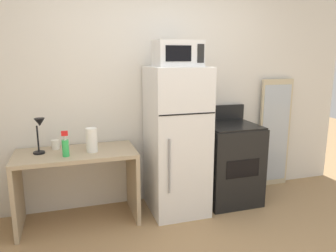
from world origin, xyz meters
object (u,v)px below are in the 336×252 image
object	(u,v)px
oven_range	(229,162)
paper_towel_roll	(92,140)
coffee_mug	(55,145)
leaning_mirror	(274,133)
spray_bottle	(65,146)
desk_lamp	(39,130)
microwave	(178,53)
refrigerator	(176,141)
desk	(77,173)

from	to	relation	value
oven_range	paper_towel_roll	bearing A→B (deg)	-178.60
coffee_mug	leaning_mirror	distance (m)	2.68
spray_bottle	coffee_mug	xyz separation A→B (m)	(-0.10, 0.29, -0.05)
spray_bottle	paper_towel_roll	world-z (taller)	spray_bottle
paper_towel_roll	leaning_mirror	size ratio (longest dim) A/B	0.17
desk_lamp	spray_bottle	world-z (taller)	desk_lamp
spray_bottle	oven_range	world-z (taller)	oven_range
spray_bottle	microwave	world-z (taller)	microwave
refrigerator	microwave	world-z (taller)	microwave
coffee_mug	leaning_mirror	world-z (taller)	leaning_mirror
desk_lamp	paper_towel_roll	world-z (taller)	desk_lamp
leaning_mirror	paper_towel_roll	bearing A→B (deg)	-172.83
refrigerator	microwave	size ratio (longest dim) A/B	3.43
desk_lamp	coffee_mug	size ratio (longest dim) A/B	3.72
desk	spray_bottle	world-z (taller)	spray_bottle
leaning_mirror	desk	bearing A→B (deg)	-174.30
desk	refrigerator	distance (m)	1.08
leaning_mirror	desk_lamp	bearing A→B (deg)	-175.59
desk_lamp	paper_towel_roll	xyz separation A→B (m)	(0.48, -0.08, -0.12)
microwave	oven_range	world-z (taller)	microwave
desk_lamp	leaning_mirror	distance (m)	2.83
coffee_mug	spray_bottle	bearing A→B (deg)	-71.00
desk	spray_bottle	xyz separation A→B (m)	(-0.09, -0.13, 0.32)
coffee_mug	microwave	distance (m)	1.55
paper_towel_roll	leaning_mirror	xyz separation A→B (m)	(2.33, 0.29, -0.17)
paper_towel_roll	oven_range	size ratio (longest dim) A/B	0.22
spray_bottle	refrigerator	bearing A→B (deg)	4.68
coffee_mug	refrigerator	xyz separation A→B (m)	(1.24, -0.20, -0.01)
desk	microwave	bearing A→B (deg)	-3.02
spray_bottle	microwave	distance (m)	1.43
refrigerator	spray_bottle	bearing A→B (deg)	-175.32
spray_bottle	refrigerator	size ratio (longest dim) A/B	0.16
desk	spray_bottle	bearing A→B (deg)	-125.85
desk_lamp	microwave	xyz separation A→B (m)	(1.37, -0.09, 0.72)
spray_bottle	coffee_mug	world-z (taller)	spray_bottle
oven_range	desk_lamp	bearing A→B (deg)	178.91
microwave	leaning_mirror	world-z (taller)	microwave
coffee_mug	paper_towel_roll	distance (m)	0.41
leaning_mirror	refrigerator	bearing A→B (deg)	-168.88
oven_range	refrigerator	bearing A→B (deg)	-177.64
spray_bottle	oven_range	distance (m)	1.85
desk_lamp	coffee_mug	xyz separation A→B (m)	(0.13, 0.13, -0.19)
paper_towel_roll	microwave	world-z (taller)	microwave
spray_bottle	coffee_mug	distance (m)	0.31
spray_bottle	leaning_mirror	bearing A→B (deg)	8.29
oven_range	microwave	bearing A→B (deg)	-175.81
desk_lamp	desk	bearing A→B (deg)	-5.61
desk_lamp	oven_range	distance (m)	2.10
microwave	desk_lamp	bearing A→B (deg)	176.37
spray_bottle	microwave	xyz separation A→B (m)	(1.14, 0.07, 0.86)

